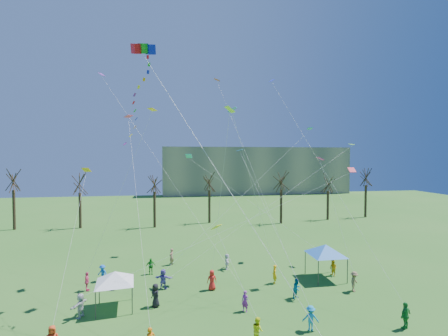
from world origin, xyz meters
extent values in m
cube|color=gray|center=(22.00, 82.00, 7.50)|extent=(60.00, 14.00, 15.00)
cylinder|color=black|center=(-30.25, 36.44, 3.25)|extent=(0.44, 0.44, 6.49)
cylinder|color=black|center=(-19.94, 35.95, 2.95)|extent=(0.44, 0.44, 5.91)
cylinder|color=black|center=(-7.71, 34.59, 3.02)|extent=(0.44, 0.44, 6.04)
cylinder|color=black|center=(1.81, 36.76, 2.94)|extent=(0.44, 0.44, 5.88)
cylinder|color=black|center=(14.42, 34.31, 3.04)|extent=(0.44, 0.44, 6.07)
cylinder|color=black|center=(24.26, 36.11, 2.74)|extent=(0.44, 0.44, 5.48)
cylinder|color=black|center=(32.83, 37.29, 3.16)|extent=(0.44, 0.44, 6.32)
cube|color=red|center=(-7.42, 8.39, 20.89)|extent=(0.96, 1.30, 1.11)
cube|color=#14971B|center=(-6.84, 8.39, 20.89)|extent=(0.96, 1.30, 1.11)
cube|color=#0F1DC1|center=(-6.26, 8.39, 20.89)|extent=(0.96, 1.30, 1.11)
cylinder|color=white|center=(-1.66, 1.72, 11.17)|extent=(0.02, 0.02, 24.54)
cylinder|color=#3F3F44|center=(-10.04, 4.76, 1.04)|extent=(0.08, 0.08, 2.07)
cylinder|color=#3F3F44|center=(-7.49, 5.09, 1.04)|extent=(0.08, 0.08, 2.07)
cylinder|color=#3F3F44|center=(-10.37, 7.30, 1.04)|extent=(0.08, 0.08, 2.07)
cylinder|color=#3F3F44|center=(-7.82, 7.63, 1.04)|extent=(0.08, 0.08, 2.07)
pyramid|color=white|center=(-8.93, 6.20, 2.51)|extent=(3.91, 3.91, 0.89)
cylinder|color=#3F3F44|center=(8.75, 7.90, 1.17)|extent=(0.08, 0.08, 2.35)
cylinder|color=#3F3F44|center=(11.65, 7.91, 1.17)|extent=(0.08, 0.08, 2.35)
cylinder|color=#3F3F44|center=(8.74, 10.81, 1.17)|extent=(0.08, 0.08, 2.35)
cylinder|color=#3F3F44|center=(11.64, 10.81, 1.17)|extent=(0.08, 0.08, 2.35)
pyramid|color=blue|center=(10.20, 9.36, 2.85)|extent=(4.47, 4.47, 1.01)
imported|color=#F3FF1A|center=(0.90, 0.15, 0.83)|extent=(0.82, 0.94, 1.65)
imported|color=#1888C6|center=(4.85, 0.97, 0.85)|extent=(1.23, 0.92, 1.70)
imported|color=#1C8331|center=(11.40, 0.15, 0.92)|extent=(1.17, 0.83, 1.85)
imported|color=silver|center=(-11.21, 5.24, 0.89)|extent=(1.14, 1.73, 1.79)
imported|color=black|center=(-5.83, 6.05, 0.92)|extent=(0.98, 1.07, 1.83)
imported|color=purple|center=(1.00, 4.21, 0.79)|extent=(0.69, 0.66, 1.59)
imported|color=#0A6C98|center=(5.81, 5.76, 0.81)|extent=(1.00, 0.95, 1.63)
imported|color=olive|center=(11.29, 6.17, 0.89)|extent=(1.30, 1.25, 1.78)
imported|color=#FF548C|center=(-12.00, 9.96, 0.84)|extent=(0.64, 1.06, 1.69)
imported|color=#6A57BC|center=(-5.36, 9.37, 0.89)|extent=(1.73, 0.96, 1.78)
imported|color=red|center=(-1.06, 8.47, 0.89)|extent=(0.90, 0.62, 1.78)
imported|color=#FFAA0D|center=(4.89, 8.95, 0.87)|extent=(0.52, 0.70, 1.74)
imported|color=yellow|center=(11.28, 9.86, 0.78)|extent=(0.78, 0.90, 1.57)
imported|color=blue|center=(-11.15, 12.01, 0.79)|extent=(1.18, 1.02, 1.58)
imported|color=#1F8F23|center=(-6.75, 13.13, 0.82)|extent=(1.01, 0.56, 1.63)
imported|color=silver|center=(1.12, 13.34, 0.81)|extent=(0.73, 1.57, 1.62)
imported|color=#9F6C57|center=(-4.71, 15.53, 0.91)|extent=(0.69, 0.79, 1.82)
cube|color=#D59F0B|center=(-11.35, 7.89, 10.81)|extent=(0.65, 0.76, 0.37)
cylinder|color=white|center=(-11.46, 4.37, 6.06)|extent=(0.01, 0.01, 11.51)
cube|color=#FA297E|center=(-8.70, 12.69, 15.81)|extent=(0.96, 0.99, 0.19)
cylinder|color=white|center=(-7.23, 6.36, 8.55)|extent=(0.01, 0.01, 19.18)
cube|color=yellow|center=(-1.47, 2.32, 7.04)|extent=(0.78, 0.79, 0.39)
cylinder|color=white|center=(-0.29, 1.24, 4.17)|extent=(0.01, 0.01, 6.23)
cube|color=#1776AF|center=(2.07, 11.24, 12.54)|extent=(0.73, 0.56, 0.21)
cylinder|color=white|center=(3.46, 6.10, 6.92)|extent=(0.01, 0.01, 15.19)
cube|color=#2A38EF|center=(7.49, 18.32, 21.21)|extent=(0.80, 0.76, 0.39)
cylinder|color=white|center=(9.45, 9.23, 11.26)|extent=(0.01, 0.01, 26.95)
cube|color=red|center=(11.15, 6.60, 10.72)|extent=(0.68, 0.75, 0.41)
cylinder|color=white|center=(-0.03, 5.92, 6.01)|extent=(0.01, 0.01, 24.15)
cube|color=#80EE38|center=(15.79, 14.36, 13.30)|extent=(0.62, 0.74, 0.15)
cylinder|color=white|center=(4.98, 10.21, 7.30)|extent=(0.01, 0.01, 25.91)
cube|color=purple|center=(-12.90, 20.76, 21.76)|extent=(0.87, 0.85, 0.44)
cylinder|color=white|center=(-5.95, 12.49, 11.53)|extent=(0.01, 0.01, 29.49)
cube|color=#E04A0B|center=(1.19, 21.72, 21.88)|extent=(0.80, 0.67, 0.32)
cylinder|color=white|center=(3.50, 13.74, 11.59)|extent=(0.01, 0.01, 26.14)
cube|color=#FA29AF|center=(9.43, 9.15, 11.70)|extent=(0.74, 0.63, 0.32)
cylinder|color=white|center=(10.36, 7.66, 6.50)|extent=(0.01, 0.01, 10.60)
cube|color=yellow|center=(-6.15, 8.68, 15.92)|extent=(0.86, 0.90, 0.20)
cylinder|color=white|center=(-9.08, 9.32, 8.61)|extent=(0.01, 0.01, 15.43)
cube|color=#198ABC|center=(11.73, 16.65, 15.27)|extent=(0.67, 0.82, 0.20)
cylinder|color=white|center=(3.19, 13.01, 8.28)|extent=(0.01, 0.01, 23.00)
cube|color=#ADF038|center=(-0.47, 2.71, 15.16)|extent=(0.78, 0.73, 0.41)
cylinder|color=white|center=(-0.76, 5.59, 8.23)|extent=(0.01, 0.01, 14.66)
cube|color=blue|center=(-0.17, 3.31, 15.24)|extent=(0.77, 0.73, 0.35)
cylinder|color=white|center=(2.36, 6.13, 8.27)|extent=(0.01, 0.01, 15.52)
cube|color=#18ACB8|center=(-2.94, 11.33, 11.94)|extent=(0.71, 0.79, 0.39)
cylinder|color=white|center=(4.17, 10.59, 6.62)|extent=(0.01, 0.01, 17.59)
camera|label=1|loc=(-4.24, -18.75, 11.84)|focal=25.00mm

